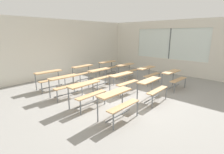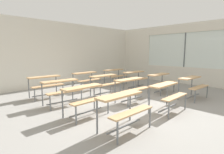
{
  "view_description": "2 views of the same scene",
  "coord_description": "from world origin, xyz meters",
  "views": [
    {
      "loc": [
        -4.4,
        -3.77,
        2.24
      ],
      "look_at": [
        0.49,
        0.81,
        0.53
      ],
      "focal_mm": 26.99,
      "sensor_mm": 36.0,
      "label": 1
    },
    {
      "loc": [
        -3.8,
        -3.3,
        1.6
      ],
      "look_at": [
        0.39,
        1.01,
        0.74
      ],
      "focal_mm": 28.0,
      "sensor_mm": 36.0,
      "label": 2
    }
  ],
  "objects": [
    {
      "name": "wall_back",
      "position": [
        0.0,
        4.5,
        1.5
      ],
      "size": [
        10.0,
        0.12,
        3.0
      ],
      "primitive_type": "cube",
      "color": "silver",
      "rests_on": "ground"
    },
    {
      "name": "desk_bench_r2c1",
      "position": [
        0.47,
        1.46,
        0.56
      ],
      "size": [
        1.1,
        0.59,
        0.74
      ],
      "rotation": [
        0.0,
        0.0,
        0.0
      ],
      "color": "tan",
      "rests_on": "ground"
    },
    {
      "name": "ground",
      "position": [
        0.0,
        0.0,
        -0.03
      ],
      "size": [
        10.0,
        9.0,
        0.05
      ],
      "primitive_type": "cube",
      "color": "gray"
    },
    {
      "name": "desk_bench_r0c2",
      "position": [
        2.27,
        -1.02,
        0.56
      ],
      "size": [
        1.12,
        0.63,
        0.74
      ],
      "rotation": [
        0.0,
        0.0,
        -0.04
      ],
      "color": "tan",
      "rests_on": "ground"
    },
    {
      "name": "desk_bench_r1c2",
      "position": [
        2.29,
        0.2,
        0.56
      ],
      "size": [
        1.11,
        0.6,
        0.74
      ],
      "rotation": [
        0.0,
        0.0,
        -0.01
      ],
      "color": "tan",
      "rests_on": "ground"
    },
    {
      "name": "desk_bench_r3c1",
      "position": [
        0.51,
        2.69,
        0.56
      ],
      "size": [
        1.12,
        0.63,
        0.74
      ],
      "rotation": [
        0.0,
        0.0,
        0.04
      ],
      "color": "tan",
      "rests_on": "ground"
    },
    {
      "name": "desk_bench_r3c0",
      "position": [
        -1.24,
        2.7,
        0.56
      ],
      "size": [
        1.12,
        0.62,
        0.74
      ],
      "rotation": [
        0.0,
        0.0,
        -0.03
      ],
      "color": "tan",
      "rests_on": "ground"
    },
    {
      "name": "desk_bench_r1c0",
      "position": [
        -1.32,
        0.21,
        0.56
      ],
      "size": [
        1.12,
        0.63,
        0.74
      ],
      "rotation": [
        0.0,
        0.0,
        0.04
      ],
      "color": "tan",
      "rests_on": "ground"
    },
    {
      "name": "desk_bench_r2c0",
      "position": [
        -1.29,
        1.47,
        0.56
      ],
      "size": [
        1.12,
        0.63,
        0.74
      ],
      "rotation": [
        0.0,
        0.0,
        -0.03
      ],
      "color": "tan",
      "rests_on": "ground"
    },
    {
      "name": "desk_bench_r3c2",
      "position": [
        2.27,
        2.73,
        0.56
      ],
      "size": [
        1.1,
        0.6,
        0.74
      ],
      "rotation": [
        0.0,
        0.0,
        -0.01
      ],
      "color": "tan",
      "rests_on": "ground"
    },
    {
      "name": "desk_bench_r1c1",
      "position": [
        0.49,
        0.2,
        0.56
      ],
      "size": [
        1.12,
        0.62,
        0.74
      ],
      "rotation": [
        0.0,
        0.0,
        -0.03
      ],
      "color": "tan",
      "rests_on": "ground"
    },
    {
      "name": "desk_bench_r0c0",
      "position": [
        -1.25,
        -1.02,
        0.56
      ],
      "size": [
        1.1,
        0.6,
        0.74
      ],
      "rotation": [
        0.0,
        0.0,
        0.01
      ],
      "color": "tan",
      "rests_on": "ground"
    },
    {
      "name": "desk_bench_r2c2",
      "position": [
        2.25,
        1.43,
        0.56
      ],
      "size": [
        1.12,
        0.62,
        0.74
      ],
      "rotation": [
        0.0,
        0.0,
        -0.03
      ],
      "color": "tan",
      "rests_on": "ground"
    },
    {
      "name": "wall_right",
      "position": [
        5.0,
        -0.13,
        1.45
      ],
      "size": [
        0.12,
        9.0,
        3.0
      ],
      "color": "silver",
      "rests_on": "ground"
    },
    {
      "name": "desk_bench_r0c1",
      "position": [
        0.47,
        -1.05,
        0.56
      ],
      "size": [
        1.12,
        0.62,
        0.74
      ],
      "rotation": [
        0.0,
        0.0,
        0.03
      ],
      "color": "tan",
      "rests_on": "ground"
    }
  ]
}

